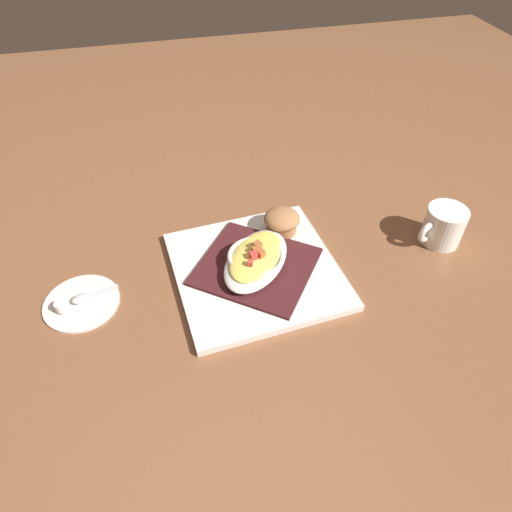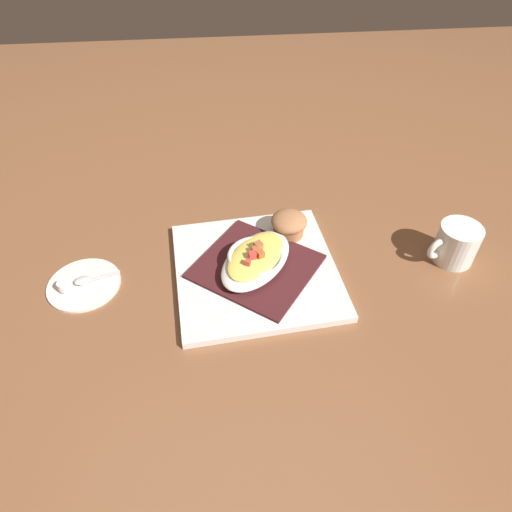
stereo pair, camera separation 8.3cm
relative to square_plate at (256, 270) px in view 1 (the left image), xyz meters
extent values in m
plane|color=brown|center=(0.00, 0.00, -0.01)|extent=(2.60, 2.60, 0.00)
cube|color=white|center=(0.00, 0.00, 0.00)|extent=(0.32, 0.32, 0.01)
cube|color=#42191C|center=(0.00, 0.00, 0.01)|extent=(0.28, 0.27, 0.01)
ellipsoid|color=silver|center=(0.00, 0.00, 0.03)|extent=(0.19, 0.20, 0.03)
torus|color=silver|center=(0.00, 0.00, 0.04)|extent=(0.15, 0.15, 0.01)
ellipsoid|color=#E8D259|center=(0.00, 0.00, 0.04)|extent=(0.15, 0.17, 0.02)
cube|color=#A95C33|center=(-0.01, -0.01, 0.05)|extent=(0.02, 0.02, 0.01)
cube|color=#CD3E3A|center=(0.02, 0.03, 0.05)|extent=(0.01, 0.01, 0.01)
cube|color=#D83C3A|center=(0.01, 0.01, 0.05)|extent=(0.01, 0.01, 0.01)
cube|color=#AC5930|center=(0.00, 0.00, 0.05)|extent=(0.01, 0.01, 0.01)
cube|color=#B65628|center=(0.00, 0.00, 0.05)|extent=(0.02, 0.02, 0.01)
cube|color=#4C9A36|center=(0.00, 0.00, 0.05)|extent=(0.01, 0.01, 0.01)
cube|color=#B2552B|center=(-0.01, 0.01, 0.05)|extent=(0.02, 0.02, 0.01)
cube|color=red|center=(0.00, 0.01, 0.05)|extent=(0.02, 0.02, 0.01)
cylinder|color=#A1693F|center=(-0.08, -0.09, 0.02)|extent=(0.06, 0.06, 0.03)
ellipsoid|color=#A26C44|center=(-0.08, -0.09, 0.04)|extent=(0.07, 0.07, 0.03)
ellipsoid|color=#4C0F23|center=(-0.08, -0.09, 0.05)|extent=(0.03, 0.03, 0.01)
cylinder|color=white|center=(-0.39, 0.00, 0.03)|extent=(0.08, 0.08, 0.08)
torus|color=white|center=(-0.34, 0.01, 0.03)|extent=(0.05, 0.03, 0.05)
cylinder|color=#4C2D14|center=(-0.39, 0.00, 0.02)|extent=(0.07, 0.07, 0.05)
cylinder|color=white|center=(0.32, 0.00, 0.00)|extent=(0.13, 0.13, 0.01)
ellipsoid|color=silver|center=(0.32, 0.00, 0.01)|extent=(0.03, 0.03, 0.01)
cube|color=silver|center=(0.28, -0.01, 0.01)|extent=(0.06, 0.02, 0.00)
cylinder|color=white|center=(0.35, 0.01, 0.01)|extent=(0.02, 0.02, 0.02)
camera|label=1|loc=(0.14, 0.58, 0.62)|focal=31.84mm
camera|label=2|loc=(0.06, 0.60, 0.62)|focal=31.84mm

